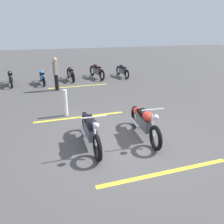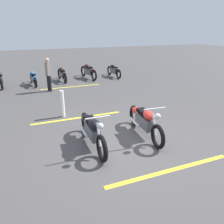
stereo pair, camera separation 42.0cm
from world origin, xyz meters
The scene contains 13 objects.
ground_plane centered at (0.00, 0.00, 0.00)m, with size 60.00×60.00×0.00m, color #474444.
motorcycle_bright_foreground centered at (0.17, -0.80, 0.46)m, with size 2.23×0.62×1.04m.
motorcycle_dark_foreground centered at (0.15, 0.81, 0.46)m, with size 2.23×0.62×1.04m.
motorcycle_row_far_left centered at (8.21, -3.19, 0.41)m, with size 1.98×0.29×0.74m.
motorcycle_row_left centered at (8.36, -1.53, 0.46)m, with size 2.21×0.48×0.84m.
motorcycle_row_center centered at (8.27, 0.14, 0.41)m, with size 2.02×0.31×0.76m.
motorcycle_row_right centered at (7.85, 1.80, 0.39)m, with size 1.92×0.33×0.72m.
motorcycle_row_far_right centered at (8.07, 3.47, 0.42)m, with size 2.05×0.38×0.77m.
bystander_near_row centered at (6.22, 1.15, 0.92)m, with size 0.29×0.27×1.65m.
bollard_post centered at (2.51, 1.16, 0.48)m, with size 0.14×0.14×0.97m, color white.
parking_stripe_near centered at (-1.64, -0.49, 0.00)m, with size 3.20×0.12×0.01m, color yellow.
parking_stripe_mid centered at (2.19, 0.72, 0.00)m, with size 3.20×0.12×0.01m, color yellow.
parking_stripe_far centered at (6.65, -0.02, 0.00)m, with size 3.20×0.12×0.01m, color yellow.
Camera 2 is at (-5.07, 2.33, 3.02)m, focal length 35.78 mm.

